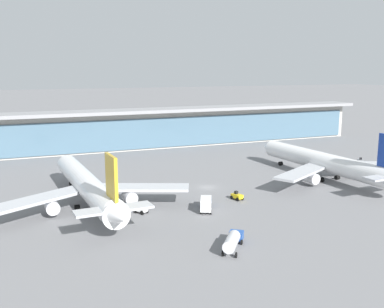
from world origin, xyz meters
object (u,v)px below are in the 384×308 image
object	(u,v)px
service_truck_under_wing_blue	(233,240)
service_truck_by_tail_blue	(206,203)
airliner_left_stand	(88,186)
service_truck_on_taxiway_yellow	(237,196)
service_truck_mid_apron_white	(141,209)
airliner_centre_stand	(327,163)
service_truck_at_far_stand_grey	(360,161)

from	to	relation	value
service_truck_under_wing_blue	service_truck_by_tail_blue	bearing A→B (deg)	77.52
airliner_left_stand	service_truck_under_wing_blue	size ratio (longest dim) A/B	7.00
service_truck_by_tail_blue	service_truck_on_taxiway_yellow	distance (m)	11.16
service_truck_mid_apron_white	airliner_centre_stand	bearing A→B (deg)	8.71
service_truck_on_taxiway_yellow	service_truck_by_tail_blue	bearing A→B (deg)	-154.90
service_truck_by_tail_blue	airliner_centre_stand	bearing A→B (deg)	16.43
service_truck_under_wing_blue	service_truck_on_taxiway_yellow	size ratio (longest dim) A/B	2.55
service_truck_under_wing_blue	service_truck_by_tail_blue	world-z (taller)	service_truck_by_tail_blue
service_truck_mid_apron_white	service_truck_at_far_stand_grey	world-z (taller)	same
airliner_left_stand	airliner_centre_stand	size ratio (longest dim) A/B	1.00
airliner_centre_stand	service_truck_by_tail_blue	world-z (taller)	airliner_centre_stand
airliner_centre_stand	service_truck_under_wing_blue	world-z (taller)	airliner_centre_stand
airliner_left_stand	service_truck_on_taxiway_yellow	bearing A→B (deg)	-13.74
airliner_left_stand	service_truck_by_tail_blue	xyz separation A→B (m)	(22.80, -12.76, -3.10)
airliner_centre_stand	service_truck_on_taxiway_yellow	bearing A→B (deg)	-166.51
service_truck_mid_apron_white	service_truck_on_taxiway_yellow	bearing A→B (deg)	2.04
service_truck_under_wing_blue	service_truck_by_tail_blue	xyz separation A→B (m)	(4.65, 21.00, -0.02)
service_truck_under_wing_blue	service_truck_on_taxiway_yellow	world-z (taller)	service_truck_under_wing_blue
airliner_centre_stand	service_truck_under_wing_blue	distance (m)	57.38
service_truck_mid_apron_white	service_truck_by_tail_blue	bearing A→B (deg)	-16.16
service_truck_at_far_stand_grey	airliner_centre_stand	bearing A→B (deg)	-152.28
airliner_centre_stand	service_truck_on_taxiway_yellow	distance (m)	32.99
airliner_left_stand	airliner_centre_stand	world-z (taller)	same
airliner_left_stand	service_truck_mid_apron_white	world-z (taller)	airliner_left_stand
service_truck_mid_apron_white	service_truck_by_tail_blue	world-z (taller)	service_truck_by_tail_blue
airliner_left_stand	service_truck_by_tail_blue	size ratio (longest dim) A/B	7.54
service_truck_at_far_stand_grey	service_truck_mid_apron_white	bearing A→B (deg)	-165.08
service_truck_mid_apron_white	service_truck_at_far_stand_grey	xyz separation A→B (m)	(79.52, 21.18, 0.00)
service_truck_on_taxiway_yellow	airliner_left_stand	bearing A→B (deg)	166.26
airliner_centre_stand	service_truck_mid_apron_white	xyz separation A→B (m)	(-55.33, -8.48, -3.92)
airliner_left_stand	service_truck_by_tail_blue	distance (m)	26.31
service_truck_mid_apron_white	service_truck_by_tail_blue	distance (m)	13.98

